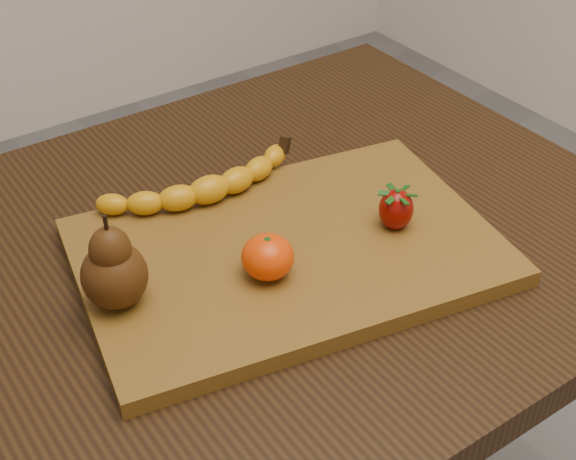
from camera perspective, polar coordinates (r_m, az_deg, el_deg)
table at (r=0.96m, az=-4.63°, el=-6.22°), size 1.00×0.70×0.76m
cutting_board at (r=0.88m, az=-0.00°, el=-1.56°), size 0.50×0.38×0.02m
banana at (r=0.94m, az=-5.64°, el=2.87°), size 0.22×0.07×0.03m
pear at (r=0.79m, az=-12.40°, el=-2.14°), size 0.07×0.07×0.10m
mandarin at (r=0.82m, az=-1.45°, el=-1.93°), size 0.06×0.06×0.05m
strawberry at (r=0.90m, az=7.70°, el=1.57°), size 0.05×0.05×0.05m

